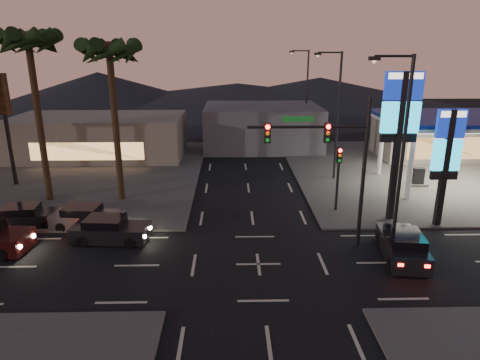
{
  "coord_description": "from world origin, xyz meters",
  "views": [
    {
      "loc": [
        -1.35,
        -18.94,
        10.3
      ],
      "look_at": [
        -0.81,
        4.44,
        3.0
      ],
      "focal_mm": 32.0,
      "sensor_mm": 36.0,
      "label": 1
    }
  ],
  "objects_px": {
    "pylon_sign_tall": "(400,117)",
    "traffic_signal_mast": "(331,152)",
    "pylon_sign_short": "(447,151)",
    "car_lane_a_front": "(110,230)",
    "car_lane_b_mid": "(26,217)",
    "gas_station": "(466,121)",
    "car_lane_b_front": "(86,218)",
    "suv_station": "(403,246)"
  },
  "relations": [
    {
      "from": "pylon_sign_tall",
      "to": "traffic_signal_mast",
      "type": "xyz_separation_m",
      "value": [
        -4.74,
        -3.51,
        -1.17
      ]
    },
    {
      "from": "pylon_sign_tall",
      "to": "pylon_sign_short",
      "type": "xyz_separation_m",
      "value": [
        2.5,
        -1.0,
        -1.74
      ]
    },
    {
      "from": "car_lane_a_front",
      "to": "car_lane_b_mid",
      "type": "height_order",
      "value": "car_lane_a_front"
    },
    {
      "from": "gas_station",
      "to": "car_lane_a_front",
      "type": "xyz_separation_m",
      "value": [
        -24.05,
        -9.13,
        -4.44
      ]
    },
    {
      "from": "car_lane_b_front",
      "to": "car_lane_b_mid",
      "type": "xyz_separation_m",
      "value": [
        -3.67,
        0.28,
        -0.02
      ]
    },
    {
      "from": "pylon_sign_short",
      "to": "suv_station",
      "type": "xyz_separation_m",
      "value": [
        -3.66,
        -3.98,
        -3.98
      ]
    },
    {
      "from": "gas_station",
      "to": "car_lane_b_mid",
      "type": "xyz_separation_m",
      "value": [
        -29.6,
        -6.96,
        -4.47
      ]
    },
    {
      "from": "gas_station",
      "to": "traffic_signal_mast",
      "type": "xyz_separation_m",
      "value": [
        -12.24,
        -10.01,
        0.15
      ]
    },
    {
      "from": "pylon_sign_short",
      "to": "suv_station",
      "type": "distance_m",
      "value": 6.71
    },
    {
      "from": "pylon_sign_short",
      "to": "car_lane_b_front",
      "type": "relative_size",
      "value": 1.65
    },
    {
      "from": "traffic_signal_mast",
      "to": "suv_station",
      "type": "relative_size",
      "value": 1.76
    },
    {
      "from": "car_lane_b_front",
      "to": "car_lane_b_mid",
      "type": "relative_size",
      "value": 1.02
    },
    {
      "from": "pylon_sign_tall",
      "to": "car_lane_a_front",
      "type": "bearing_deg",
      "value": -170.98
    },
    {
      "from": "pylon_sign_short",
      "to": "traffic_signal_mast",
      "type": "relative_size",
      "value": 0.88
    },
    {
      "from": "gas_station",
      "to": "car_lane_a_front",
      "type": "relative_size",
      "value": 2.81
    },
    {
      "from": "car_lane_b_front",
      "to": "pylon_sign_tall",
      "type": "bearing_deg",
      "value": 2.3
    },
    {
      "from": "car_lane_a_front",
      "to": "suv_station",
      "type": "xyz_separation_m",
      "value": [
        15.39,
        -2.35,
        0.03
      ]
    },
    {
      "from": "pylon_sign_short",
      "to": "car_lane_a_front",
      "type": "xyz_separation_m",
      "value": [
        -19.05,
        -1.63,
        -4.02
      ]
    },
    {
      "from": "traffic_signal_mast",
      "to": "car_lane_b_mid",
      "type": "distance_m",
      "value": 18.22
    },
    {
      "from": "pylon_sign_short",
      "to": "car_lane_b_mid",
      "type": "relative_size",
      "value": 1.68
    },
    {
      "from": "gas_station",
      "to": "car_lane_b_mid",
      "type": "height_order",
      "value": "gas_station"
    },
    {
      "from": "car_lane_b_front",
      "to": "car_lane_a_front",
      "type": "bearing_deg",
      "value": -45.07
    },
    {
      "from": "gas_station",
      "to": "pylon_sign_short",
      "type": "distance_m",
      "value": 9.02
    },
    {
      "from": "traffic_signal_mast",
      "to": "car_lane_a_front",
      "type": "height_order",
      "value": "traffic_signal_mast"
    },
    {
      "from": "traffic_signal_mast",
      "to": "car_lane_b_mid",
      "type": "relative_size",
      "value": 1.92
    },
    {
      "from": "pylon_sign_tall",
      "to": "car_lane_b_mid",
      "type": "distance_m",
      "value": 22.85
    },
    {
      "from": "traffic_signal_mast",
      "to": "car_lane_b_mid",
      "type": "bearing_deg",
      "value": 170.03
    },
    {
      "from": "pylon_sign_tall",
      "to": "car_lane_a_front",
      "type": "distance_m",
      "value": 17.72
    },
    {
      "from": "traffic_signal_mast",
      "to": "car_lane_b_mid",
      "type": "xyz_separation_m",
      "value": [
        -17.36,
        3.05,
        -4.62
      ]
    },
    {
      "from": "suv_station",
      "to": "traffic_signal_mast",
      "type": "bearing_deg",
      "value": 157.78
    },
    {
      "from": "car_lane_b_front",
      "to": "traffic_signal_mast",
      "type": "bearing_deg",
      "value": -11.45
    },
    {
      "from": "suv_station",
      "to": "car_lane_a_front",
      "type": "bearing_deg",
      "value": 171.32
    },
    {
      "from": "car_lane_a_front",
      "to": "car_lane_b_mid",
      "type": "xyz_separation_m",
      "value": [
        -5.55,
        2.17,
        -0.03
      ]
    },
    {
      "from": "traffic_signal_mast",
      "to": "suv_station",
      "type": "height_order",
      "value": "traffic_signal_mast"
    },
    {
      "from": "gas_station",
      "to": "car_lane_a_front",
      "type": "distance_m",
      "value": 26.1
    },
    {
      "from": "car_lane_a_front",
      "to": "gas_station",
      "type": "bearing_deg",
      "value": 20.78
    },
    {
      "from": "pylon_sign_tall",
      "to": "car_lane_b_front",
      "type": "relative_size",
      "value": 2.12
    },
    {
      "from": "pylon_sign_tall",
      "to": "car_lane_b_front",
      "type": "bearing_deg",
      "value": -177.7
    },
    {
      "from": "pylon_sign_short",
      "to": "car_lane_b_mid",
      "type": "distance_m",
      "value": 24.94
    },
    {
      "from": "pylon_sign_tall",
      "to": "suv_station",
      "type": "height_order",
      "value": "pylon_sign_tall"
    },
    {
      "from": "gas_station",
      "to": "suv_station",
      "type": "relative_size",
      "value": 2.68
    },
    {
      "from": "gas_station",
      "to": "traffic_signal_mast",
      "type": "bearing_deg",
      "value": -140.72
    }
  ]
}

